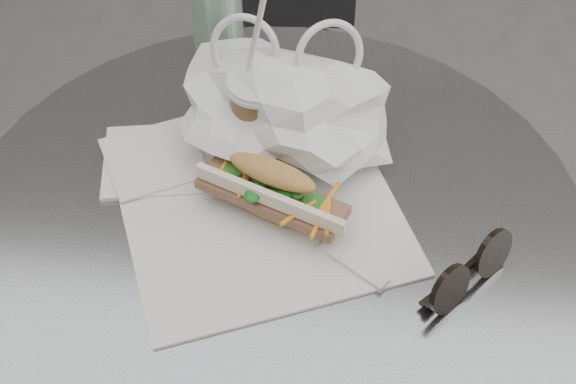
# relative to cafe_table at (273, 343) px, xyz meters

# --- Properties ---
(cafe_table) EXTENTS (0.76, 0.76, 0.74)m
(cafe_table) POSITION_rel_cafe_table_xyz_m (0.00, 0.00, 0.00)
(cafe_table) COLOR slate
(cafe_table) RESTS_ON ground
(chair_far) EXTENTS (0.39, 0.40, 0.73)m
(chair_far) POSITION_rel_cafe_table_xyz_m (-0.07, 0.62, -0.14)
(chair_far) COLOR #313033
(chair_far) RESTS_ON ground
(sandwich_paper) EXTENTS (0.41, 0.40, 0.00)m
(sandwich_paper) POSITION_rel_cafe_table_xyz_m (-0.01, 0.01, 0.28)
(sandwich_paper) COLOR white
(sandwich_paper) RESTS_ON cafe_table
(banh_mi) EXTENTS (0.24, 0.16, 0.08)m
(banh_mi) POSITION_rel_cafe_table_xyz_m (0.00, 0.01, 0.31)
(banh_mi) COLOR #BB8B46
(banh_mi) RESTS_ON sandwich_paper
(iced_coffee) EXTENTS (0.08, 0.08, 0.24)m
(iced_coffee) POSITION_rel_cafe_table_xyz_m (-0.03, 0.12, 0.33)
(iced_coffee) COLOR brown
(iced_coffee) RESTS_ON cafe_table
(sunglasses) EXTENTS (0.11, 0.11, 0.06)m
(sunglasses) POSITION_rel_cafe_table_xyz_m (0.23, -0.07, 0.30)
(sunglasses) COLOR black
(sunglasses) RESTS_ON cafe_table
(plastic_bag) EXTENTS (0.28, 0.23, 0.12)m
(plastic_bag) POSITION_rel_cafe_table_xyz_m (0.00, 0.13, 0.34)
(plastic_bag) COLOR silver
(plastic_bag) RESTS_ON cafe_table
(napkin_stack) EXTENTS (0.16, 0.16, 0.01)m
(napkin_stack) POSITION_rel_cafe_table_xyz_m (-0.16, 0.08, 0.28)
(napkin_stack) COLOR white
(napkin_stack) RESTS_ON cafe_table
(drink_can) EXTENTS (0.07, 0.07, 0.14)m
(drink_can) POSITION_rel_cafe_table_xyz_m (-0.11, 0.31, 0.34)
(drink_can) COLOR #589762
(drink_can) RESTS_ON cafe_table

